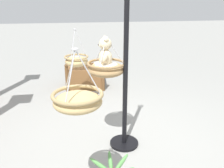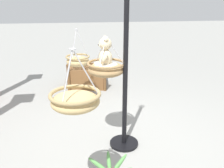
% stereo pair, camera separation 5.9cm
% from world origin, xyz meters
% --- Properties ---
extents(ground_plane, '(40.00, 40.00, 0.00)m').
position_xyz_m(ground_plane, '(0.00, 0.00, 0.00)').
color(ground_plane, gray).
extents(display_pole_central, '(0.44, 0.44, 2.39)m').
position_xyz_m(display_pole_central, '(-0.15, -0.11, 0.74)').
color(display_pole_central, black).
rests_on(display_pole_central, ground).
extents(hanging_basket_with_teddy, '(0.56, 0.56, 0.57)m').
position_xyz_m(hanging_basket_with_teddy, '(-0.00, 0.14, 1.20)').
color(hanging_basket_with_teddy, '#A37F51').
extents(teddy_bear, '(0.31, 0.27, 0.45)m').
position_xyz_m(teddy_bear, '(-0.00, 0.16, 1.40)').
color(teddy_bear, beige).
extents(hanging_basket_left_high, '(0.49, 0.49, 0.58)m').
position_xyz_m(hanging_basket_left_high, '(-1.23, 0.59, 1.26)').
color(hanging_basket_left_high, tan).
extents(hanging_basket_right_low, '(0.49, 0.49, 0.77)m').
position_xyz_m(hanging_basket_right_low, '(1.56, 0.53, 0.95)').
color(hanging_basket_right_low, tan).
extents(wooden_planter_box, '(0.92, 1.02, 0.70)m').
position_xyz_m(wooden_planter_box, '(2.61, 0.30, 0.28)').
color(wooden_planter_box, brown).
rests_on(wooden_planter_box, ground).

